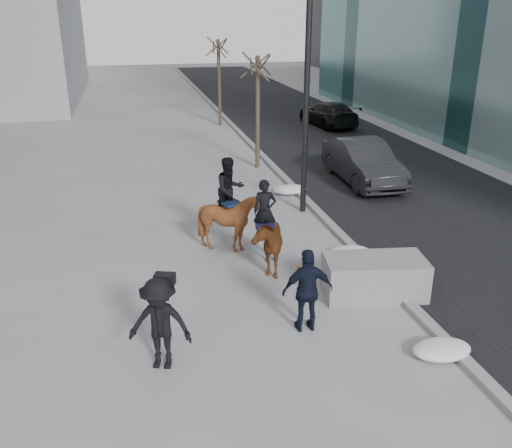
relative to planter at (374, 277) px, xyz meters
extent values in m
plane|color=gray|center=(-2.46, -0.04, -0.45)|extent=(120.00, 120.00, 0.00)
cube|color=black|center=(4.54, 9.96, -0.44)|extent=(8.00, 90.00, 0.01)
cube|color=gray|center=(0.54, 9.96, -0.39)|extent=(0.25, 90.00, 0.12)
cube|color=gray|center=(0.00, 0.00, 0.00)|extent=(2.38, 1.45, 0.89)
imported|color=black|center=(3.28, 8.20, 0.34)|extent=(1.76, 4.81, 1.57)
imported|color=black|center=(5.84, 18.85, 0.23)|extent=(2.40, 4.83, 1.35)
imported|color=#522910|center=(-2.05, 1.85, 0.29)|extent=(1.10, 1.86, 1.48)
imported|color=black|center=(-2.05, 2.00, 1.04)|extent=(0.62, 0.46, 1.54)
cube|color=#0E1034|center=(-2.05, 2.00, 0.72)|extent=(0.57, 0.64, 0.06)
imported|color=#513110|center=(-2.66, 3.18, 0.38)|extent=(1.75, 1.85, 1.65)
imported|color=black|center=(-2.66, 3.33, 1.21)|extent=(1.00, 0.89, 1.72)
cube|color=#101D3B|center=(-2.66, 3.33, 0.85)|extent=(0.64, 0.69, 0.06)
imported|color=black|center=(-1.93, -1.03, 0.43)|extent=(1.05, 0.47, 1.75)
cylinder|color=#D04F0C|center=(-1.98, -0.48, 0.70)|extent=(0.04, 0.18, 0.07)
imported|color=black|center=(-4.85, -1.61, 0.43)|extent=(1.28, 0.98, 1.75)
cube|color=black|center=(-4.70, -1.36, 1.17)|extent=(0.41, 0.32, 0.20)
cylinder|color=black|center=(0.14, 5.67, 4.05)|extent=(0.18, 0.18, 9.00)
ellipsoid|color=silver|center=(0.24, 2.01, -0.30)|extent=(1.12, 0.71, 0.28)
ellipsoid|color=silver|center=(0.24, -2.49, -0.30)|extent=(1.13, 0.72, 0.29)
ellipsoid|color=silver|center=(0.24, 7.47, -0.29)|extent=(1.22, 0.78, 0.31)
camera|label=1|loc=(-5.07, -9.99, 5.55)|focal=38.00mm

